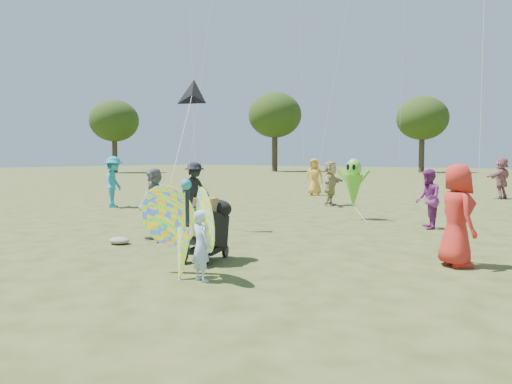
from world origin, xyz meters
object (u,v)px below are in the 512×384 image
at_px(adult_man, 154,205).
at_px(jogging_stroller, 210,226).
at_px(butterfly_kite, 185,229).
at_px(crowd_a, 457,215).
at_px(crowd_i, 114,182).
at_px(crowd_e, 428,199).
at_px(alien_kite, 353,185).
at_px(crowd_j, 501,178).
at_px(crowd_g, 314,177).
at_px(child_girl, 201,246).
at_px(crowd_b, 195,188).
at_px(crowd_d, 331,183).

bearing_deg(adult_man, jogging_stroller, -3.70).
bearing_deg(butterfly_kite, jogging_stroller, 113.84).
bearing_deg(crowd_a, crowd_i, 35.19).
distance_m(crowd_a, crowd_e, 4.36).
xyz_separation_m(crowd_a, alien_kite, (-4.09, 4.65, 0.14)).
xyz_separation_m(jogging_stroller, butterfly_kite, (0.47, -1.05, 0.10)).
bearing_deg(crowd_j, crowd_g, -51.50).
bearing_deg(child_girl, butterfly_kite, 5.00).
xyz_separation_m(crowd_g, crowd_i, (-2.85, -9.10, 0.04)).
distance_m(crowd_g, crowd_i, 9.54).
distance_m(crowd_b, alien_kite, 4.82).
xyz_separation_m(crowd_g, butterfly_kite, (6.53, -14.95, -0.15)).
bearing_deg(crowd_j, jogging_stroller, 10.83).
bearing_deg(child_girl, crowd_e, -84.73).
height_order(adult_man, crowd_j, crowd_j).
distance_m(crowd_b, jogging_stroller, 7.02).
relative_size(crowd_g, jogging_stroller, 1.52).
distance_m(adult_man, alien_kite, 6.24).
bearing_deg(crowd_i, alien_kite, -112.15).
relative_size(adult_man, butterfly_kite, 0.89).
height_order(crowd_a, crowd_g, crowd_g).
xyz_separation_m(crowd_d, crowd_i, (-5.81, -5.21, 0.08)).
xyz_separation_m(child_girl, jogging_stroller, (-0.83, 1.10, 0.10)).
bearing_deg(crowd_d, crowd_b, 150.82).
xyz_separation_m(child_girl, crowd_i, (-9.75, 5.89, 0.39)).
height_order(crowd_g, crowd_i, crowd_i).
distance_m(adult_man, crowd_i, 7.81).
distance_m(crowd_e, crowd_g, 11.01).
bearing_deg(crowd_e, adult_man, -61.69).
bearing_deg(child_girl, crowd_b, -33.14).
height_order(crowd_a, jogging_stroller, crowd_a).
distance_m(crowd_e, jogging_stroller, 6.33).
height_order(crowd_d, crowd_j, crowd_j).
distance_m(crowd_j, butterfly_kite, 18.14).
xyz_separation_m(crowd_d, alien_kite, (2.48, -3.23, 0.14)).
height_order(adult_man, jogging_stroller, adult_man).
height_order(child_girl, crowd_j, crowd_j).
relative_size(crowd_d, crowd_i, 0.91).
relative_size(crowd_b, crowd_i, 0.90).
height_order(crowd_b, crowd_d, crowd_d).
distance_m(adult_man, crowd_e, 6.65).
xyz_separation_m(crowd_d, crowd_j, (4.38, 7.08, 0.07)).
distance_m(butterfly_kite, alien_kite, 7.90).
bearing_deg(adult_man, crowd_d, 110.02).
relative_size(adult_man, crowd_d, 0.94).
height_order(child_girl, crowd_a, crowd_a).
xyz_separation_m(crowd_b, crowd_e, (6.77, 1.23, -0.07)).
distance_m(jogging_stroller, alien_kite, 6.80).
height_order(crowd_a, alien_kite, alien_kite).
relative_size(child_girl, crowd_i, 0.57).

